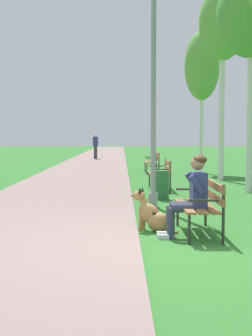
% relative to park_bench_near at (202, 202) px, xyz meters
% --- Properties ---
extents(ground_plane, '(120.00, 120.00, 0.00)m').
position_rel_park_bench_near_xyz_m(ground_plane, '(-0.61, -0.83, -0.51)').
color(ground_plane, '#33752D').
extents(paved_path, '(3.57, 60.00, 0.04)m').
position_rel_park_bench_near_xyz_m(paved_path, '(-2.78, 23.17, -0.49)').
color(paved_path, gray).
rests_on(paved_path, ground).
extents(park_bench_near, '(0.55, 1.50, 0.85)m').
position_rel_park_bench_near_xyz_m(park_bench_near, '(0.00, 0.00, 0.00)').
color(park_bench_near, olive).
rests_on(park_bench_near, ground).
extents(park_bench_mid, '(0.55, 1.50, 0.85)m').
position_rel_park_bench_near_xyz_m(park_bench_mid, '(-0.13, 5.99, 0.00)').
color(park_bench_mid, olive).
rests_on(park_bench_mid, ground).
extents(park_bench_far, '(0.55, 1.50, 0.85)m').
position_rel_park_bench_near_xyz_m(park_bench_far, '(0.03, 11.82, 0.00)').
color(park_bench_far, olive).
rests_on(park_bench_far, ground).
extents(person_seated_on_near_bench, '(0.74, 0.49, 1.25)m').
position_rel_park_bench_near_xyz_m(person_seated_on_near_bench, '(-0.21, -0.24, 0.17)').
color(person_seated_on_near_bench, '#33384C').
rests_on(person_seated_on_near_bench, ground).
extents(dog_shepherd, '(0.77, 0.49, 0.71)m').
position_rel_park_bench_near_xyz_m(dog_shepherd, '(-0.77, 0.24, -0.25)').
color(dog_shepherd, '#B27F47').
rests_on(dog_shepherd, ground).
extents(lamp_post_near, '(0.24, 0.24, 4.74)m').
position_rel_park_bench_near_xyz_m(lamp_post_near, '(-0.58, 2.82, 1.94)').
color(lamp_post_near, gray).
rests_on(lamp_post_near, ground).
extents(birch_tree_third, '(1.85, 1.67, 5.81)m').
position_rel_park_bench_near_xyz_m(birch_tree_third, '(2.17, 5.30, 4.14)').
color(birch_tree_third, silver).
rests_on(birch_tree_third, ground).
extents(birch_tree_fourth, '(1.60, 1.64, 6.59)m').
position_rel_park_bench_near_xyz_m(birch_tree_fourth, '(2.15, 8.77, 4.74)').
color(birch_tree_fourth, silver).
rests_on(birch_tree_fourth, ground).
extents(birch_tree_fifth, '(1.42, 1.50, 5.76)m').
position_rel_park_bench_near_xyz_m(birch_tree_fifth, '(2.00, 11.91, 3.82)').
color(birch_tree_fifth, silver).
rests_on(birch_tree_fifth, ground).
extents(litter_bin, '(0.36, 0.36, 0.70)m').
position_rel_park_bench_near_xyz_m(litter_bin, '(-0.29, 4.01, -0.16)').
color(litter_bin, '#2D6638').
rests_on(litter_bin, ground).
extents(pedestrian_distant, '(0.32, 0.22, 1.65)m').
position_rel_park_bench_near_xyz_m(pedestrian_distant, '(-2.93, 22.55, 0.33)').
color(pedestrian_distant, '#383842').
rests_on(pedestrian_distant, ground).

